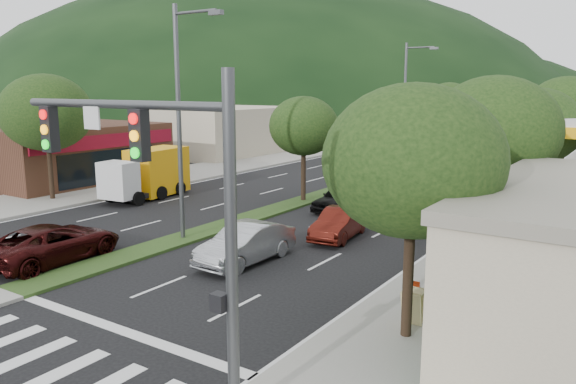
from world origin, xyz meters
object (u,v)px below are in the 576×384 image
Objects in this scene: car_queue_c at (339,223)px; tree_r_d at (566,110)px; tree_med_near at (304,126)px; car_queue_e at (465,167)px; motorhome at (512,162)px; car_queue_f at (482,160)px; suv_maroon at (53,243)px; streetlight_near at (182,113)px; sedan_silver at (246,244)px; tree_r_b at (494,132)px; streetlight_mid at (407,100)px; car_queue_b at (416,190)px; tree_r_c at (535,127)px; box_truck at (150,175)px; a_frame_sign at (414,303)px; traffic_signal at (168,189)px; tree_r_a at (413,161)px; tree_med_far at (449,104)px; car_queue_d at (491,183)px; tree_l_a at (46,113)px; car_queue_a at (341,198)px.

tree_r_d is at bearing 63.19° from car_queue_c.
tree_med_near is 16.55m from car_queue_e.
motorhome reaches higher than car_queue_c.
suv_maroon is at bearing -100.41° from car_queue_f.
suv_maroon is (-2.12, -5.06, -4.84)m from streetlight_near.
streetlight_near is at bearing -116.51° from suv_maroon.
sedan_silver is 26.37m from car_queue_e.
streetlight_mid is (-11.79, 21.00, 0.55)m from tree_r_b.
car_queue_b is (5.14, -10.91, -4.97)m from streetlight_mid.
tree_r_b is 8.01m from tree_r_c.
tree_r_d is 1.60× the size of car_queue_f.
tree_r_b is 1.15× the size of tree_med_near.
tree_r_d reaches higher than tree_med_near.
car_queue_b is at bearing 84.30° from car_queue_c.
car_queue_c is at bearing -95.00° from car_queue_e.
box_truck is (-13.39, -19.38, 0.78)m from car_queue_e.
traffic_signal is at bearing -113.01° from a_frame_sign.
motorhome reaches higher than sedan_silver.
tree_r_a is 14.54m from suv_maroon.
sedan_silver is 23.64m from motorhome.
car_queue_e is (4.92, -10.66, -4.40)m from tree_med_far.
car_queue_e is at bearing -131.17° from box_truck.
tree_r_c is at bearing -170.08° from box_truck.
tree_med_near is at bearing 114.80° from traffic_signal.
a_frame_sign is (-0.11, -7.15, -4.31)m from tree_r_b.
car_queue_c is (7.52, 9.14, -0.08)m from suv_maroon.
car_queue_f is 0.53× the size of motorhome.
car_queue_b is 0.69× the size of box_truck.
tree_r_d is 16.99m from tree_med_near.
streetlight_near is at bearing -118.82° from car_queue_d.
car_queue_c is at bearing -109.65° from tree_r_d.
motorhome reaches higher than car_queue_f.
tree_l_a is 17.61m from car_queue_a.
suv_maroon is at bearing -33.70° from tree_l_a.
suv_maroon is at bearing -109.52° from car_queue_e.
box_truck is (-8.47, -30.04, -3.62)m from tree_med_far.
car_queue_b is 8.89m from motorhome.
streetlight_near is at bearing -150.02° from car_queue_c.
tree_r_b is 1.94× the size of car_queue_e.
suv_maroon reaches higher than car_queue_b.
tree_med_far reaches higher than motorhome.
car_queue_f is at bearing 122.78° from motorhome.
box_truck is at bearing 174.54° from tree_r_b.
tree_med_far is at bearing 107.94° from car_queue_e.
tree_r_b is at bearing -90.00° from tree_r_d.
a_frame_sign reaches higher than car_queue_c.
car_queue_f is (-7.11, 34.34, -4.17)m from tree_r_a.
streetlight_near is 1.19× the size of motorhome.
tree_l_a is at bearing 171.05° from streetlight_near.
a_frame_sign is (13.81, 1.91, -0.02)m from suv_maroon.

